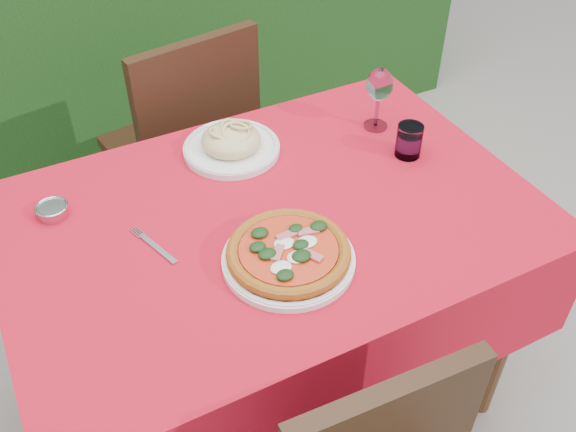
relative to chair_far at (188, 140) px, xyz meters
name	(u,v)px	position (x,y,z in m)	size (l,w,h in m)	color
ground	(275,391)	(-0.02, -0.68, -0.53)	(60.00, 60.00, 0.00)	slate
dining_table	(272,257)	(-0.02, -0.68, 0.06)	(1.26, 0.86, 0.75)	#4C2D18
chair_far	(188,140)	(0.00, 0.00, 0.00)	(0.48, 0.48, 0.93)	black
pizza_plate	(289,254)	(-0.06, -0.85, 0.24)	(0.35, 0.35, 0.05)	white
pasta_plate	(231,143)	(-0.01, -0.41, 0.24)	(0.26, 0.26, 0.07)	silver
water_glass	(409,142)	(0.40, -0.63, 0.26)	(0.07, 0.07, 0.09)	silver
wine_glass	(379,87)	(0.40, -0.48, 0.34)	(0.07, 0.07, 0.18)	silver
fork	(158,249)	(-0.30, -0.67, 0.22)	(0.02, 0.17, 0.00)	silver
steel_ramekin	(53,211)	(-0.49, -0.45, 0.23)	(0.07, 0.07, 0.03)	#B6B6BD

